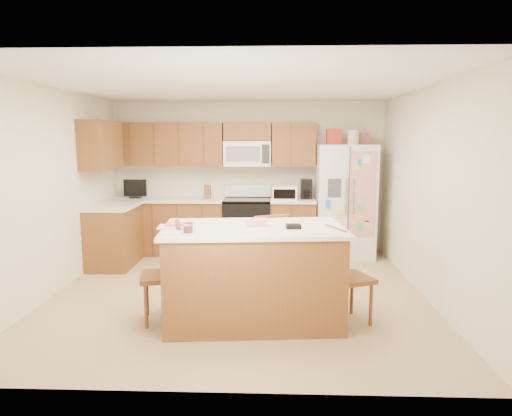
{
  "coord_description": "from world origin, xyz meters",
  "views": [
    {
      "loc": [
        0.41,
        -5.42,
        1.89
      ],
      "look_at": [
        0.2,
        0.35,
        1.01
      ],
      "focal_mm": 32.0,
      "sensor_mm": 36.0,
      "label": 1
    }
  ],
  "objects_px": {
    "island": "(253,274)",
    "windsor_chair_back": "(266,259)",
    "windsor_chair_right": "(347,278)",
    "stove": "(247,226)",
    "windsor_chair_left": "(164,275)",
    "refrigerator": "(345,200)"
  },
  "relations": [
    {
      "from": "island",
      "to": "windsor_chair_back",
      "type": "height_order",
      "value": "island"
    },
    {
      "from": "windsor_chair_right",
      "to": "island",
      "type": "bearing_deg",
      "value": 179.66
    },
    {
      "from": "stove",
      "to": "windsor_chair_left",
      "type": "bearing_deg",
      "value": -104.09
    },
    {
      "from": "windsor_chair_left",
      "to": "island",
      "type": "bearing_deg",
      "value": 1.72
    },
    {
      "from": "refrigerator",
      "to": "windsor_chair_left",
      "type": "bearing_deg",
      "value": -129.54
    },
    {
      "from": "refrigerator",
      "to": "windsor_chair_back",
      "type": "bearing_deg",
      "value": -120.84
    },
    {
      "from": "windsor_chair_back",
      "to": "windsor_chair_right",
      "type": "bearing_deg",
      "value": -39.04
    },
    {
      "from": "refrigerator",
      "to": "windsor_chair_left",
      "type": "relative_size",
      "value": 1.97
    },
    {
      "from": "windsor_chair_right",
      "to": "windsor_chair_left",
      "type": "bearing_deg",
      "value": -179.33
    },
    {
      "from": "stove",
      "to": "refrigerator",
      "type": "distance_m",
      "value": 1.63
    },
    {
      "from": "stove",
      "to": "windsor_chair_right",
      "type": "bearing_deg",
      "value": -67.15
    },
    {
      "from": "stove",
      "to": "windsor_chair_right",
      "type": "distance_m",
      "value": 3.04
    },
    {
      "from": "stove",
      "to": "windsor_chair_left",
      "type": "distance_m",
      "value": 2.91
    },
    {
      "from": "island",
      "to": "windsor_chair_left",
      "type": "height_order",
      "value": "island"
    },
    {
      "from": "refrigerator",
      "to": "windsor_chair_right",
      "type": "height_order",
      "value": "refrigerator"
    },
    {
      "from": "windsor_chair_left",
      "to": "stove",
      "type": "bearing_deg",
      "value": 75.91
    },
    {
      "from": "island",
      "to": "windsor_chair_right",
      "type": "xyz_separation_m",
      "value": [
        0.96,
        -0.01,
        -0.03
      ]
    },
    {
      "from": "windsor_chair_left",
      "to": "windsor_chair_right",
      "type": "bearing_deg",
      "value": 0.67
    },
    {
      "from": "refrigerator",
      "to": "windsor_chair_right",
      "type": "relative_size",
      "value": 2.02
    },
    {
      "from": "island",
      "to": "windsor_chair_right",
      "type": "bearing_deg",
      "value": -0.34
    },
    {
      "from": "island",
      "to": "windsor_chair_right",
      "type": "relative_size",
      "value": 1.91
    },
    {
      "from": "windsor_chair_right",
      "to": "windsor_chair_back",
      "type": "bearing_deg",
      "value": 140.96
    }
  ]
}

